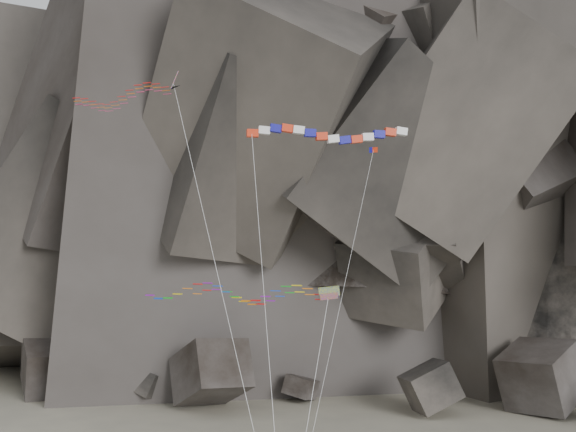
% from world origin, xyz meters
% --- Properties ---
extents(headland, '(110.00, 70.00, 84.00)m').
position_xyz_m(headland, '(0.00, 70.00, 42.00)').
color(headland, '#4E463F').
rests_on(headland, ground).
extents(boulder_field, '(77.96, 17.47, 8.95)m').
position_xyz_m(boulder_field, '(-2.83, 35.61, 2.65)').
color(boulder_field, '#47423F').
rests_on(boulder_field, ground).
extents(delta_kite, '(19.56, 12.54, 30.37)m').
position_xyz_m(delta_kite, '(-12.94, 4.49, 30.29)').
color(delta_kite, red).
rests_on(delta_kite, ground).
extents(banner_kite, '(11.40, 14.46, 26.04)m').
position_xyz_m(banner_kite, '(3.16, 4.54, 26.99)').
color(banner_kite, red).
rests_on(banner_kite, ground).
extents(parafoil_kite, '(14.45, 8.93, 14.78)m').
position_xyz_m(parafoil_kite, '(-3.21, 0.99, 15.85)').
color(parafoil_kite, '#E7EF0D').
rests_on(parafoil_kite, ground).
extents(pennant_kite, '(4.61, 11.10, 24.19)m').
position_xyz_m(pennant_kite, '(5.51, 0.99, 20.22)').
color(pennant_kite, red).
rests_on(pennant_kite, ground).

